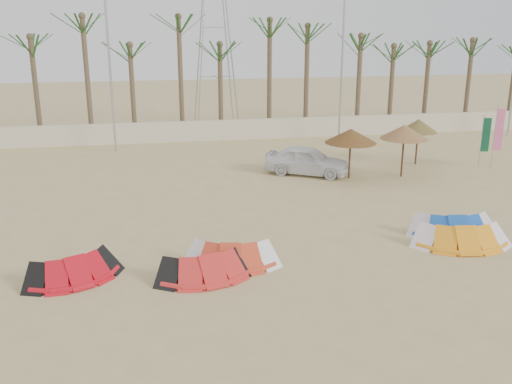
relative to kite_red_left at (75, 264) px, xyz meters
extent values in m
plane|color=tan|center=(6.34, -2.36, -0.42)|extent=(120.00, 120.00, 0.00)
cube|color=beige|center=(6.34, 19.64, 0.23)|extent=(60.00, 0.30, 1.30)
cylinder|color=brown|center=(2.34, 21.14, 2.83)|extent=(0.32, 0.32, 6.50)
ellipsoid|color=#194719|center=(2.34, 21.14, 6.08)|extent=(4.00, 4.00, 2.40)
cylinder|color=brown|center=(12.34, 21.14, 2.83)|extent=(0.32, 0.32, 6.50)
ellipsoid|color=#194719|center=(12.34, 21.14, 6.08)|extent=(4.00, 4.00, 2.40)
cylinder|color=brown|center=(22.34, 21.14, 2.83)|extent=(0.32, 0.32, 6.50)
ellipsoid|color=#194719|center=(22.34, 21.14, 6.08)|extent=(4.00, 4.00, 2.40)
cylinder|color=#A5A8AD|center=(0.34, 17.64, 5.08)|extent=(0.14, 0.14, 11.00)
cylinder|color=#A5A8AD|center=(14.34, 17.64, 5.08)|extent=(0.14, 0.14, 11.00)
cylinder|color=red|center=(0.00, -0.31, -0.32)|extent=(2.46, 1.31, 0.20)
cube|color=black|center=(-1.19, -0.21, -0.17)|extent=(1.01, 1.25, 0.40)
cube|color=black|center=(1.19, -0.21, -0.17)|extent=(1.01, 1.25, 0.40)
cylinder|color=red|center=(4.01, -0.84, -0.32)|extent=(2.85, 0.89, 0.20)
cube|color=black|center=(2.72, -0.74, -0.17)|extent=(0.85, 1.21, 0.40)
cube|color=black|center=(5.31, -0.74, -0.17)|extent=(0.85, 1.21, 0.40)
cylinder|color=red|center=(4.83, -0.10, -0.32)|extent=(2.72, 0.76, 0.20)
cube|color=white|center=(3.60, 0.00, -0.17)|extent=(0.81, 1.20, 0.40)
cube|color=white|center=(6.07, 0.00, -0.17)|extent=(0.81, 1.20, 0.40)
cylinder|color=orange|center=(12.99, 0.06, -0.32)|extent=(3.06, 0.67, 0.20)
cube|color=white|center=(11.61, 0.16, -0.17)|extent=(0.76, 1.18, 0.40)
cube|color=white|center=(14.37, 0.16, -0.17)|extent=(0.76, 1.18, 0.40)
cylinder|color=blue|center=(13.27, 1.09, -0.32)|extent=(2.93, 0.63, 0.20)
cube|color=silver|center=(11.95, 1.19, -0.17)|extent=(0.76, 1.18, 0.40)
cube|color=silver|center=(14.59, 1.19, -0.17)|extent=(0.76, 1.18, 0.40)
cylinder|color=#4C331E|center=(12.10, 9.31, 0.78)|extent=(0.10, 0.10, 2.40)
cone|color=brown|center=(12.10, 9.31, 1.73)|extent=(2.56, 2.56, 0.70)
cylinder|color=#4C331E|center=(14.80, 9.12, 0.85)|extent=(0.10, 0.10, 2.53)
cone|color=#A06F3F|center=(14.80, 9.12, 1.87)|extent=(2.38, 2.38, 0.70)
cylinder|color=#4C331E|center=(16.63, 11.33, 0.78)|extent=(0.10, 0.10, 2.39)
cone|color=olive|center=(16.63, 11.33, 1.72)|extent=(2.03, 2.03, 0.70)
cylinder|color=#A5A8AD|center=(20.19, 9.79, 1.26)|extent=(0.04, 0.04, 3.35)
cube|color=#D95B92|center=(20.41, 9.79, 1.66)|extent=(0.42, 0.09, 2.18)
cylinder|color=#A5A8AD|center=(19.76, 10.26, 0.98)|extent=(0.04, 0.04, 2.78)
cube|color=#125C3B|center=(19.98, 10.26, 1.31)|extent=(0.41, 0.11, 1.81)
imported|color=white|center=(10.23, 10.39, 0.31)|extent=(4.55, 3.59, 1.45)
camera|label=1|loc=(2.57, -16.85, 7.29)|focal=40.00mm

